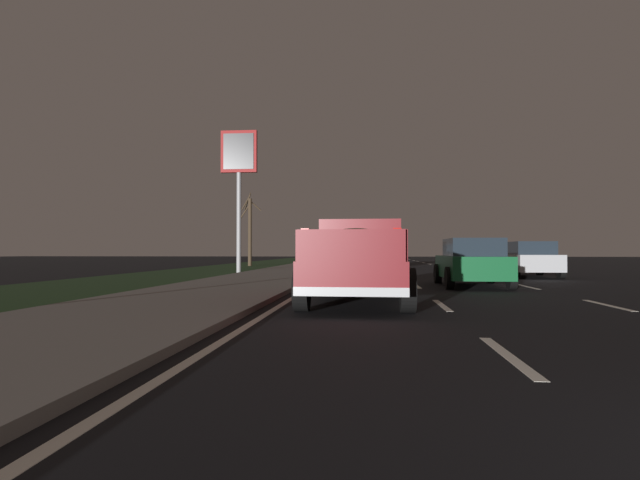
{
  "coord_description": "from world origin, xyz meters",
  "views": [
    {
      "loc": [
        -1.97,
        3.27,
        1.17
      ],
      "look_at": [
        11.77,
        4.54,
        1.43
      ],
      "focal_mm": 30.35,
      "sensor_mm": 36.0,
      "label": 1
    }
  ],
  "objects_px": {
    "sedan_blue": "(469,256)",
    "gas_price_sign": "(239,165)",
    "bare_tree_far": "(250,229)",
    "sedan_green": "(472,262)",
    "sedan_silver": "(529,259)",
    "sedan_black": "(366,256)",
    "pickup_truck": "(359,259)"
  },
  "relations": [
    {
      "from": "sedan_blue",
      "to": "bare_tree_far",
      "type": "distance_m",
      "value": 15.97
    },
    {
      "from": "pickup_truck",
      "to": "sedan_silver",
      "type": "relative_size",
      "value": 1.24
    },
    {
      "from": "sedan_black",
      "to": "bare_tree_far",
      "type": "height_order",
      "value": "bare_tree_far"
    },
    {
      "from": "sedan_black",
      "to": "gas_price_sign",
      "type": "bearing_deg",
      "value": 139.25
    },
    {
      "from": "sedan_blue",
      "to": "sedan_silver",
      "type": "xyz_separation_m",
      "value": [
        -14.03,
        -0.06,
        0.0
      ]
    },
    {
      "from": "sedan_green",
      "to": "gas_price_sign",
      "type": "distance_m",
      "value": 14.92
    },
    {
      "from": "sedan_green",
      "to": "gas_price_sign",
      "type": "bearing_deg",
      "value": 45.62
    },
    {
      "from": "sedan_blue",
      "to": "bare_tree_far",
      "type": "height_order",
      "value": "bare_tree_far"
    },
    {
      "from": "sedan_blue",
      "to": "bare_tree_far",
      "type": "bearing_deg",
      "value": 85.28
    },
    {
      "from": "sedan_black",
      "to": "gas_price_sign",
      "type": "distance_m",
      "value": 11.13
    },
    {
      "from": "sedan_silver",
      "to": "sedan_blue",
      "type": "bearing_deg",
      "value": 0.23
    },
    {
      "from": "pickup_truck",
      "to": "sedan_green",
      "type": "distance_m",
      "value": 6.72
    },
    {
      "from": "sedan_blue",
      "to": "gas_price_sign",
      "type": "distance_m",
      "value": 17.99
    },
    {
      "from": "sedan_green",
      "to": "sedan_blue",
      "type": "bearing_deg",
      "value": -9.88
    },
    {
      "from": "sedan_black",
      "to": "sedan_blue",
      "type": "distance_m",
      "value": 7.75
    },
    {
      "from": "sedan_black",
      "to": "bare_tree_far",
      "type": "xyz_separation_m",
      "value": [
        4.37,
        8.67,
        1.99
      ]
    },
    {
      "from": "pickup_truck",
      "to": "sedan_blue",
      "type": "relative_size",
      "value": 1.24
    },
    {
      "from": "pickup_truck",
      "to": "sedan_silver",
      "type": "height_order",
      "value": "pickup_truck"
    },
    {
      "from": "sedan_blue",
      "to": "sedan_green",
      "type": "bearing_deg",
      "value": 170.12
    },
    {
      "from": "bare_tree_far",
      "to": "sedan_silver",
      "type": "bearing_deg",
      "value": -134.06
    },
    {
      "from": "bare_tree_far",
      "to": "pickup_truck",
      "type": "bearing_deg",
      "value": -162.46
    },
    {
      "from": "pickup_truck",
      "to": "sedan_blue",
      "type": "xyz_separation_m",
      "value": [
        26.27,
        -7.08,
        -0.2
      ]
    },
    {
      "from": "sedan_green",
      "to": "gas_price_sign",
      "type": "xyz_separation_m",
      "value": [
        9.87,
        10.09,
        4.83
      ]
    },
    {
      "from": "sedan_blue",
      "to": "pickup_truck",
      "type": "bearing_deg",
      "value": 164.92
    },
    {
      "from": "sedan_blue",
      "to": "sedan_green",
      "type": "distance_m",
      "value": 20.84
    },
    {
      "from": "sedan_blue",
      "to": "gas_price_sign",
      "type": "height_order",
      "value": "gas_price_sign"
    },
    {
      "from": "sedan_silver",
      "to": "bare_tree_far",
      "type": "xyz_separation_m",
      "value": [
        15.34,
        15.85,
        1.99
      ]
    },
    {
      "from": "pickup_truck",
      "to": "bare_tree_far",
      "type": "distance_m",
      "value": 28.97
    },
    {
      "from": "sedan_black",
      "to": "sedan_blue",
      "type": "xyz_separation_m",
      "value": [
        3.07,
        -7.12,
        0.0
      ]
    },
    {
      "from": "sedan_blue",
      "to": "sedan_green",
      "type": "height_order",
      "value": "same"
    },
    {
      "from": "sedan_black",
      "to": "sedan_green",
      "type": "height_order",
      "value": "same"
    },
    {
      "from": "pickup_truck",
      "to": "gas_price_sign",
      "type": "distance_m",
      "value": 17.56
    }
  ]
}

